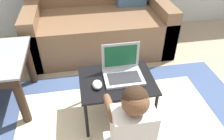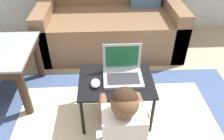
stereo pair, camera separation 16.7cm
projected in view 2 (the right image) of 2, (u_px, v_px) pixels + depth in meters
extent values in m
plane|color=gray|center=(109.00, 112.00, 1.92)|extent=(16.00, 16.00, 0.00)
cube|color=#3D517A|center=(117.00, 135.00, 1.73)|extent=(2.32, 1.63, 0.01)
cube|color=beige|center=(117.00, 134.00, 1.72)|extent=(1.67, 1.18, 0.00)
cube|color=brown|center=(110.00, 30.00, 2.69)|extent=(1.65, 0.93, 0.45)
cube|color=brown|center=(48.00, 27.00, 2.62)|extent=(0.16, 0.93, 0.58)
cube|color=brown|center=(170.00, 24.00, 2.68)|extent=(0.16, 0.93, 0.58)
cylinder|color=black|center=(24.00, 93.00, 1.77)|extent=(0.07, 0.07, 0.48)
cylinder|color=black|center=(38.00, 57.00, 2.19)|extent=(0.07, 0.07, 0.48)
cube|color=black|center=(116.00, 81.00, 1.68)|extent=(0.57, 0.44, 0.02)
cylinder|color=black|center=(83.00, 119.00, 1.63)|extent=(0.02, 0.02, 0.37)
cylinder|color=black|center=(152.00, 116.00, 1.65)|extent=(0.02, 0.02, 0.37)
cylinder|color=black|center=(85.00, 84.00, 1.94)|extent=(0.02, 0.02, 0.37)
cylinder|color=black|center=(143.00, 82.00, 1.96)|extent=(0.02, 0.02, 0.37)
cube|color=#B7BCC6|center=(123.00, 78.00, 1.68)|extent=(0.30, 0.24, 0.02)
cube|color=#28282D|center=(123.00, 78.00, 1.65)|extent=(0.24, 0.14, 0.00)
cube|color=#B7BCC6|center=(122.00, 56.00, 1.69)|extent=(0.30, 0.01, 0.22)
cube|color=#196038|center=(122.00, 57.00, 1.69)|extent=(0.26, 0.00, 0.18)
ellipsoid|color=#B2B7C1|center=(95.00, 83.00, 1.61)|extent=(0.07, 0.10, 0.04)
cube|color=silver|center=(123.00, 131.00, 1.35)|extent=(0.26, 0.17, 0.32)
sphere|color=brown|center=(125.00, 104.00, 1.21)|extent=(0.16, 0.16, 0.16)
sphere|color=black|center=(125.00, 100.00, 1.21)|extent=(0.16, 0.16, 0.16)
cylinder|color=brown|center=(103.00, 107.00, 1.42)|extent=(0.06, 0.30, 0.15)
cylinder|color=brown|center=(140.00, 105.00, 1.43)|extent=(0.06, 0.30, 0.15)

